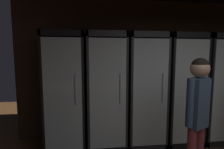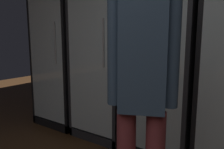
# 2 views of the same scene
# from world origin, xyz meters

# --- Properties ---
(wall_back) EXTENTS (6.00, 0.06, 2.80)m
(wall_back) POSITION_xyz_m (0.00, 3.03, 1.40)
(wall_back) COLOR #382619
(wall_back) RESTS_ON ground
(cooler_far_left) EXTENTS (0.68, 0.67, 2.09)m
(cooler_far_left) POSITION_xyz_m (-1.98, 2.70, 1.02)
(cooler_far_left) COLOR black
(cooler_far_left) RESTS_ON ground
(cooler_left) EXTENTS (0.68, 0.67, 2.09)m
(cooler_left) POSITION_xyz_m (-1.25, 2.70, 1.02)
(cooler_left) COLOR #2B2B30
(cooler_left) RESTS_ON ground
(cooler_center) EXTENTS (0.68, 0.67, 2.09)m
(cooler_center) POSITION_xyz_m (-0.52, 2.70, 1.01)
(cooler_center) COLOR #2B2B30
(cooler_center) RESTS_ON ground
(cooler_right) EXTENTS (0.68, 0.67, 2.09)m
(cooler_right) POSITION_xyz_m (0.20, 2.70, 1.03)
(cooler_right) COLOR black
(cooler_right) RESTS_ON ground
(cooler_far_right) EXTENTS (0.68, 0.67, 2.09)m
(cooler_far_right) POSITION_xyz_m (0.93, 2.70, 1.02)
(cooler_far_right) COLOR black
(cooler_far_right) RESTS_ON ground
(shopper_near) EXTENTS (0.34, 0.24, 1.65)m
(shopper_near) POSITION_xyz_m (-0.22, 1.53, 1.04)
(shopper_near) COLOR brown
(shopper_near) RESTS_ON ground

